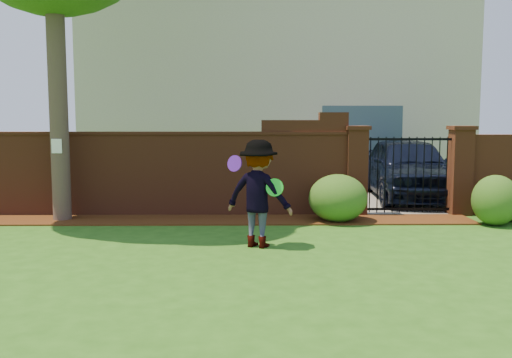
{
  "coord_description": "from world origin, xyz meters",
  "views": [
    {
      "loc": [
        0.16,
        -7.76,
        2.05
      ],
      "look_at": [
        0.26,
        1.4,
        1.05
      ],
      "focal_mm": 39.5,
      "sensor_mm": 36.0,
      "label": 1
    }
  ],
  "objects_px": {
    "frisbee_green": "(275,187)",
    "man": "(257,194)",
    "frisbee_purple": "(235,163)",
    "car": "(410,169)"
  },
  "relations": [
    {
      "from": "frisbee_green",
      "to": "man",
      "type": "bearing_deg",
      "value": 142.69
    },
    {
      "from": "frisbee_green",
      "to": "frisbee_purple",
      "type": "bearing_deg",
      "value": 148.04
    },
    {
      "from": "frisbee_purple",
      "to": "frisbee_green",
      "type": "relative_size",
      "value": 0.95
    },
    {
      "from": "frisbee_purple",
      "to": "frisbee_green",
      "type": "bearing_deg",
      "value": -31.96
    },
    {
      "from": "frisbee_purple",
      "to": "car",
      "type": "bearing_deg",
      "value": 48.98
    },
    {
      "from": "car",
      "to": "frisbee_green",
      "type": "xyz_separation_m",
      "value": [
        -3.59,
        -5.24,
        0.19
      ]
    },
    {
      "from": "car",
      "to": "frisbee_green",
      "type": "distance_m",
      "value": 6.35
    },
    {
      "from": "frisbee_purple",
      "to": "frisbee_green",
      "type": "xyz_separation_m",
      "value": [
        0.63,
        -0.39,
        -0.34
      ]
    },
    {
      "from": "car",
      "to": "frisbee_purple",
      "type": "relative_size",
      "value": 17.48
    },
    {
      "from": "man",
      "to": "frisbee_purple",
      "type": "bearing_deg",
      "value": -2.89
    }
  ]
}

